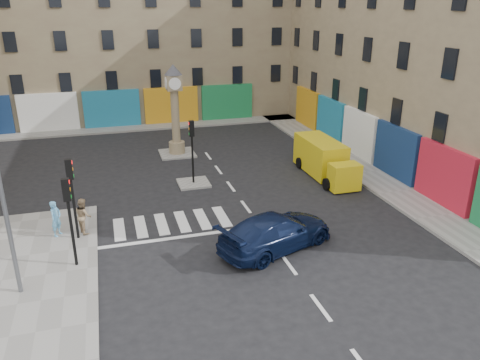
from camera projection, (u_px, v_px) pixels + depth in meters
name	position (u px, v px, depth m)	size (l,w,h in m)	color
ground	(272.00, 242.00, 20.90)	(120.00, 120.00, 0.00)	black
sidewalk_right	(341.00, 157.00, 32.12)	(2.60, 30.00, 0.15)	gray
sidewalk_far	(138.00, 127.00, 39.72)	(32.00, 2.40, 0.15)	gray
island_near	(194.00, 183.00, 27.52)	(1.80, 1.80, 0.12)	gray
island_far	(177.00, 153.00, 32.90)	(2.40, 2.40, 0.12)	gray
building_right	(436.00, 35.00, 30.95)	(10.00, 30.00, 16.00)	#948261
building_far	(126.00, 20.00, 41.92)	(32.00, 10.00, 17.00)	#897C5B
traffic_light_left_near	(69.00, 208.00, 17.96)	(0.28, 0.22, 3.70)	black
traffic_light_left_far	(71.00, 186.00, 20.11)	(0.28, 0.22, 3.70)	black
traffic_light_island	(192.00, 142.00, 26.62)	(0.28, 0.22, 3.70)	black
clock_pillar	(175.00, 104.00, 31.65)	(1.20, 1.20, 6.10)	#948261
navy_sedan	(276.00, 232.00, 20.14)	(2.21, 5.43, 1.58)	#0B1533
yellow_van	(324.00, 159.00, 28.55)	(2.00, 5.85, 2.13)	gold
pedestrian_blue	(56.00, 218.00, 20.92)	(0.60, 0.40, 1.66)	#60ADDD
pedestrian_tan	(84.00, 216.00, 21.21)	(0.80, 0.63, 1.65)	tan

